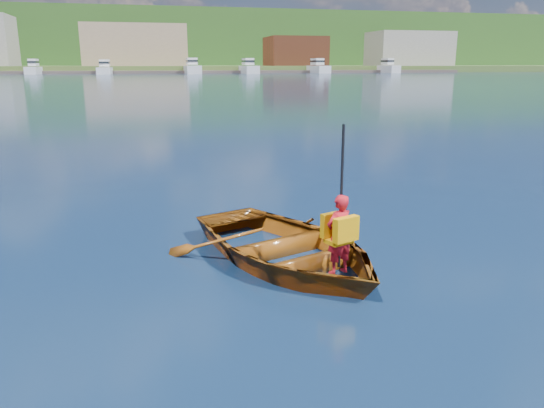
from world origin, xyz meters
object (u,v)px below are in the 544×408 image
at_px(child_paddler, 339,233).
at_px(marina_yachts, 151,68).
at_px(dock, 197,72).
at_px(rowboat, 285,247).

height_order(child_paddler, marina_yachts, marina_yachts).
bearing_deg(child_paddler, dock, 85.29).
distance_m(rowboat, marina_yachts, 143.09).
relative_size(child_paddler, marina_yachts, 0.01).
xyz_separation_m(child_paddler, marina_yachts, (-0.40, 143.87, 0.80)).
xyz_separation_m(dock, marina_yachts, (-12.63, -4.68, 1.02)).
bearing_deg(dock, rowboat, -94.91).
relative_size(rowboat, child_paddler, 2.28).
bearing_deg(rowboat, marina_yachts, 89.97).
bearing_deg(child_paddler, rowboat, 120.81).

